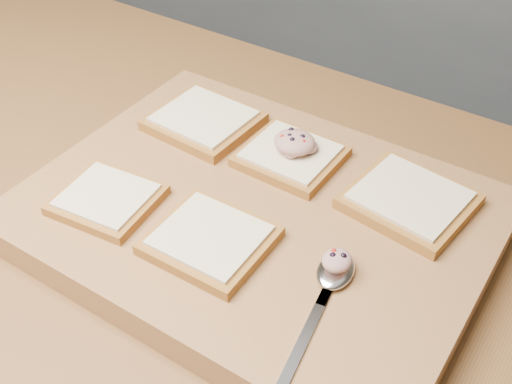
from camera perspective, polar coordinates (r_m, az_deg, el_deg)
cutting_board at (r=0.76m, az=-0.00°, el=-2.37°), size 0.52×0.40×0.04m
bread_far_left at (r=0.87m, az=-4.65°, el=6.34°), size 0.14×0.13×0.02m
bread_far_center at (r=0.81m, az=3.09°, el=3.23°), size 0.12×0.11×0.02m
bread_far_right at (r=0.76m, az=13.47°, el=-0.72°), size 0.15×0.14×0.02m
bread_near_left at (r=0.76m, az=-13.09°, el=-0.62°), size 0.12×0.11×0.02m
bread_near_center at (r=0.70m, az=-4.10°, el=-4.26°), size 0.12×0.11×0.02m
tuna_salad_dollop at (r=0.80m, az=3.45°, el=4.47°), size 0.05×0.05×0.02m
spoon at (r=0.66m, az=6.71°, el=-7.77°), size 0.05×0.19×0.01m
spoon_salad at (r=0.66m, az=7.20°, el=-6.02°), size 0.03×0.03×0.02m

